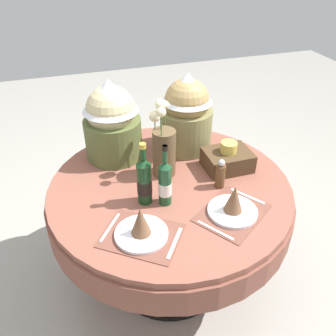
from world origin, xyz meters
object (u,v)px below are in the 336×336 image
wine_bottle_centre (165,183)px  gift_tub_back_left (112,118)px  pepper_mill (220,175)px  dining_table (170,202)px  place_setting_left (141,228)px  woven_basket_side_right (227,159)px  flower_vase (163,148)px  gift_tub_back_right (187,110)px  place_setting_right (233,206)px  wine_bottle_left (144,181)px

wine_bottle_centre → gift_tub_back_left: size_ratio=0.69×
wine_bottle_centre → gift_tub_back_left: (-0.16, 0.51, 0.13)m
pepper_mill → gift_tub_back_left: gift_tub_back_left is taller
pepper_mill → gift_tub_back_left: bearing=134.9°
dining_table → place_setting_left: size_ratio=3.09×
pepper_mill → gift_tub_back_left: 0.69m
place_setting_left → woven_basket_side_right: 0.70m
dining_table → flower_vase: flower_vase is taller
dining_table → pepper_mill: (0.24, -0.10, 0.21)m
place_setting_left → pepper_mill: size_ratio=2.54×
dining_table → place_setting_left: bearing=-125.8°
dining_table → flower_vase: bearing=93.4°
flower_vase → gift_tub_back_right: gift_tub_back_right is taller
pepper_mill → flower_vase: bearing=140.4°
place_setting_left → woven_basket_side_right: bearing=32.4°
flower_vase → gift_tub_back_left: gift_tub_back_left is taller
place_setting_left → wine_bottle_centre: (0.17, 0.19, 0.08)m
place_setting_left → wine_bottle_centre: size_ratio=1.29×
place_setting_left → dining_table: bearing=54.2°
place_setting_right → pepper_mill: bearing=82.6°
pepper_mill → woven_basket_side_right: bearing=52.7°
gift_tub_back_right → woven_basket_side_right: 0.37m
place_setting_left → place_setting_right: size_ratio=1.00×
gift_tub_back_right → wine_bottle_left: bearing=-130.6°
wine_bottle_left → place_setting_right: bearing=-29.5°
place_setting_left → gift_tub_back_left: size_ratio=0.90×
place_setting_left → flower_vase: flower_vase is taller
place_setting_left → flower_vase: bearing=61.9°
dining_table → pepper_mill: bearing=-22.7°
place_setting_right → flower_vase: bearing=117.8°
place_setting_right → wine_bottle_centre: size_ratio=1.29×
pepper_mill → woven_basket_side_right: 0.19m
woven_basket_side_right → gift_tub_back_left: bearing=150.9°
place_setting_right → gift_tub_back_right: (-0.01, 0.65, 0.21)m
flower_vase → woven_basket_side_right: bearing=-9.2°
place_setting_left → gift_tub_back_right: size_ratio=0.89×
dining_table → wine_bottle_centre: bearing=-116.2°
dining_table → woven_basket_side_right: size_ratio=5.15×
wine_bottle_centre → gift_tub_back_right: size_ratio=0.69×
pepper_mill → wine_bottle_left: bearing=180.0°
place_setting_right → gift_tub_back_right: 0.68m
flower_vase → wine_bottle_left: (-0.16, -0.21, -0.04)m
wine_bottle_left → wine_bottle_centre: wine_bottle_left is taller
pepper_mill → gift_tub_back_right: (-0.04, 0.43, 0.18)m
wine_bottle_centre → place_setting_left: bearing=-131.8°
wine_bottle_left → gift_tub_back_left: (-0.07, 0.47, 0.12)m
flower_vase → woven_basket_side_right: size_ratio=1.69×
place_setting_right → flower_vase: size_ratio=0.99×
dining_table → gift_tub_back_left: 0.58m
flower_vase → gift_tub_back_left: (-0.22, 0.27, 0.09)m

